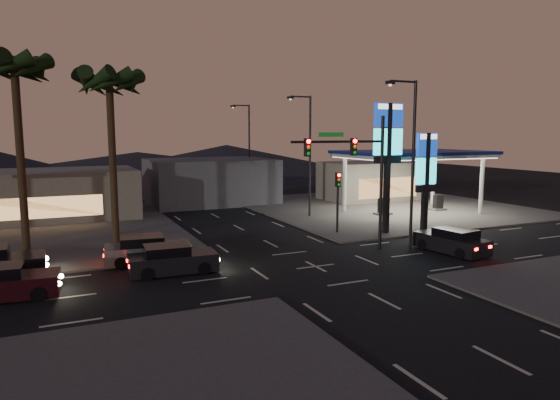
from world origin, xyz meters
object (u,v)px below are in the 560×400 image
car_lane_b_front (147,250)px  suv_station (452,241)px  car_lane_a_front (172,260)px  traffic_signal_mast (357,164)px  pylon_sign_tall (388,142)px  pylon_sign_short (426,167)px  car_lane_a_mid (2,284)px  gas_station (413,155)px

car_lane_b_front → suv_station: (16.76, -5.01, -0.02)m
car_lane_a_front → traffic_signal_mast: bearing=0.5°
pylon_sign_tall → pylon_sign_short: 3.20m
pylon_sign_short → car_lane_b_front: 19.38m
car_lane_a_mid → car_lane_b_front: size_ratio=0.96×
traffic_signal_mast → pylon_sign_short: bearing=19.1°
pylon_sign_tall → car_lane_a_front: pylon_sign_tall is taller
gas_station → car_lane_a_front: (-23.17, -10.10, -4.41)m
pylon_sign_short → car_lane_a_front: pylon_sign_short is taller
car_lane_a_front → suv_station: 16.16m
pylon_sign_tall → pylon_sign_short: pylon_sign_tall is taller
car_lane_a_mid → pylon_sign_tall: bearing=11.3°
car_lane_a_mid → suv_station: 23.39m
traffic_signal_mast → car_lane_b_front: bearing=168.2°
gas_station → traffic_signal_mast: 15.82m
car_lane_b_front → suv_station: 17.49m
pylon_sign_short → car_lane_a_mid: 26.10m
car_lane_a_front → car_lane_b_front: bearing=107.4°
pylon_sign_tall → car_lane_a_mid: pylon_sign_tall is taller
gas_station → traffic_signal_mast: (-12.24, -10.01, 0.15)m
car_lane_a_front → gas_station: bearing=23.6°
car_lane_a_mid → car_lane_b_front: car_lane_b_front is taller
gas_station → pylon_sign_tall: size_ratio=1.36×
car_lane_b_front → traffic_signal_mast: bearing=-11.8°
pylon_sign_tall → suv_station: pylon_sign_tall is taller
pylon_sign_tall → gas_station: bearing=40.9°
suv_station → pylon_sign_short: bearing=66.5°
pylon_sign_short → car_lane_b_front: bearing=-179.8°
pylon_sign_tall → car_lane_b_front: bearing=-176.3°
car_lane_a_front → car_lane_b_front: (-0.80, 2.54, 0.03)m
traffic_signal_mast → suv_station: bearing=-26.9°
traffic_signal_mast → gas_station: bearing=39.3°
gas_station → car_lane_a_front: gas_station is taller
car_lane_a_mid → traffic_signal_mast: bearing=3.4°
traffic_signal_mast → pylon_sign_tall: bearing=36.5°
traffic_signal_mast → car_lane_b_front: size_ratio=1.68×
traffic_signal_mast → car_lane_a_front: size_ratio=1.77×
pylon_sign_short → car_lane_a_front: (-18.17, -2.60, -3.98)m
gas_station → car_lane_a_front: bearing=-156.4°
car_lane_a_front → pylon_sign_short: bearing=8.2°
pylon_sign_tall → car_lane_a_mid: size_ratio=1.97×
pylon_sign_tall → car_lane_a_mid: 24.19m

